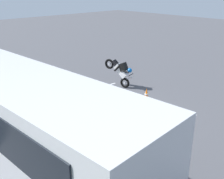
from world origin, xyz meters
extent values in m
plane|color=#4C4C51|center=(0.00, 0.00, 0.00)|extent=(80.00, 80.00, 0.00)
cube|color=silver|center=(-0.28, 4.52, 1.85)|extent=(10.99, 3.12, 2.80)
cube|color=black|center=(-0.21, 3.26, 2.41)|extent=(9.11, 0.57, 1.01)
cube|color=#198C3F|center=(-0.21, 3.26, 1.29)|extent=(9.55, 0.58, 0.28)
cube|color=black|center=(-0.28, 4.52, 0.23)|extent=(10.11, 2.87, 0.45)
cylinder|color=#473823|center=(-2.33, 1.50, 0.47)|extent=(0.14, 0.14, 0.77)
cube|color=black|center=(-2.32, 1.46, 0.05)|extent=(0.15, 0.27, 0.10)
cylinder|color=#473823|center=(-2.48, 1.47, 0.47)|extent=(0.14, 0.14, 0.77)
cube|color=black|center=(-2.47, 1.43, 0.05)|extent=(0.15, 0.27, 0.10)
cube|color=#3F594C|center=(-2.40, 1.48, 1.17)|extent=(0.43, 0.35, 0.64)
cylinder|color=#3F594C|center=(-2.17, 1.53, 1.19)|extent=(0.11, 0.11, 0.61)
sphere|color=tan|center=(-2.17, 1.53, 0.88)|extent=(0.11, 0.11, 0.09)
cylinder|color=#3F594C|center=(-2.64, 1.44, 1.19)|extent=(0.11, 0.11, 0.61)
sphere|color=tan|center=(-2.64, 1.44, 0.88)|extent=(0.11, 0.11, 0.09)
sphere|color=tan|center=(-2.40, 1.48, 1.63)|extent=(0.27, 0.27, 0.23)
cylinder|color=black|center=(-1.03, 1.66, 0.47)|extent=(0.13, 0.13, 0.77)
cube|color=black|center=(-1.03, 1.62, 0.05)|extent=(0.12, 0.27, 0.10)
cylinder|color=black|center=(-1.19, 1.65, 0.47)|extent=(0.13, 0.13, 0.77)
cube|color=black|center=(-1.19, 1.61, 0.05)|extent=(0.12, 0.27, 0.10)
cube|color=#D8F233|center=(-1.11, 1.66, 1.18)|extent=(0.40, 0.31, 0.64)
cube|color=silver|center=(-1.11, 1.66, 1.18)|extent=(0.41, 0.32, 0.06)
cylinder|color=#D8F233|center=(-0.87, 1.68, 1.19)|extent=(0.10, 0.10, 0.61)
sphere|color=tan|center=(-0.87, 1.68, 0.89)|extent=(0.10, 0.10, 0.09)
cylinder|color=#D8F233|center=(-1.35, 1.64, 1.19)|extent=(0.10, 0.10, 0.61)
sphere|color=tan|center=(-1.35, 1.64, 0.89)|extent=(0.10, 0.10, 0.09)
sphere|color=tan|center=(-1.11, 1.66, 1.64)|extent=(0.25, 0.25, 0.23)
cylinder|color=black|center=(0.12, 1.71, 0.49)|extent=(0.15, 0.15, 0.80)
cube|color=black|center=(0.13, 1.68, 0.05)|extent=(0.17, 0.28, 0.10)
cylinder|color=black|center=(-0.03, 1.67, 0.49)|extent=(0.15, 0.15, 0.80)
cube|color=black|center=(-0.02, 1.63, 0.05)|extent=(0.17, 0.28, 0.10)
cube|color=#3F594C|center=(0.05, 1.69, 1.23)|extent=(0.44, 0.38, 0.67)
cylinder|color=#3F594C|center=(0.28, 1.76, 1.24)|extent=(0.11, 0.11, 0.64)
sphere|color=tan|center=(0.28, 1.76, 0.93)|extent=(0.11, 0.11, 0.09)
cylinder|color=#3F594C|center=(-0.18, 1.62, 1.24)|extent=(0.11, 0.11, 0.64)
sphere|color=tan|center=(-0.18, 1.62, 0.93)|extent=(0.11, 0.11, 0.09)
sphere|color=tan|center=(0.05, 1.69, 1.70)|extent=(0.30, 0.30, 0.24)
cylinder|color=black|center=(1.39, 1.80, 0.46)|extent=(0.14, 0.14, 0.76)
cube|color=black|center=(1.39, 1.76, 0.05)|extent=(0.13, 0.27, 0.10)
cylinder|color=black|center=(1.23, 1.78, 0.46)|extent=(0.14, 0.14, 0.76)
cube|color=black|center=(1.24, 1.74, 0.05)|extent=(0.13, 0.27, 0.10)
cube|color=#3F594C|center=(1.31, 1.79, 1.16)|extent=(0.41, 0.33, 0.63)
cylinder|color=#3F594C|center=(1.55, 1.82, 1.17)|extent=(0.10, 0.10, 0.60)
sphere|color=tan|center=(1.55, 1.82, 0.87)|extent=(0.10, 0.10, 0.09)
cylinder|color=#3F594C|center=(1.07, 1.76, 1.17)|extent=(0.10, 0.10, 0.60)
sphere|color=tan|center=(1.07, 1.76, 0.87)|extent=(0.10, 0.10, 0.09)
sphere|color=tan|center=(1.31, 1.79, 1.61)|extent=(0.26, 0.26, 0.23)
torus|color=black|center=(-1.75, 2.48, 0.30)|extent=(0.60, 0.15, 0.60)
cylinder|color=silver|center=(-1.75, 2.48, 0.30)|extent=(0.12, 0.10, 0.12)
torus|color=black|center=(-3.20, 2.44, 0.30)|extent=(0.60, 0.15, 0.60)
cylinder|color=silver|center=(-3.20, 2.44, 0.30)|extent=(0.12, 0.12, 0.12)
cylinder|color=silver|center=(-1.80, 2.48, 0.65)|extent=(0.32, 0.07, 0.67)
cube|color=red|center=(-2.40, 2.46, 0.63)|extent=(0.85, 0.30, 0.36)
cube|color=black|center=(-2.88, 2.45, 0.68)|extent=(0.53, 0.24, 0.20)
cylinder|color=silver|center=(-2.77, 2.59, 0.42)|extent=(0.45, 0.09, 0.08)
cylinder|color=black|center=(-1.85, 2.48, 0.95)|extent=(0.05, 0.58, 0.04)
torus|color=black|center=(3.51, 2.43, 0.30)|extent=(0.61, 0.17, 0.60)
cylinder|color=silver|center=(3.51, 2.43, 0.30)|extent=(0.13, 0.11, 0.12)
torus|color=black|center=(2.07, 2.52, 0.30)|extent=(0.61, 0.17, 0.60)
cylinder|color=silver|center=(2.07, 2.52, 0.30)|extent=(0.13, 0.13, 0.12)
cylinder|color=silver|center=(3.46, 2.43, 0.65)|extent=(0.32, 0.08, 0.67)
cube|color=white|center=(2.86, 2.47, 0.63)|extent=(0.86, 0.33, 0.36)
cube|color=black|center=(2.39, 2.50, 0.68)|extent=(0.53, 0.25, 0.20)
cylinder|color=silver|center=(2.51, 2.63, 0.42)|extent=(0.45, 0.11, 0.08)
cylinder|color=black|center=(3.41, 2.43, 0.95)|extent=(0.07, 0.58, 0.04)
torus|color=black|center=(2.25, -3.22, 0.30)|extent=(0.61, 0.27, 0.60)
cylinder|color=silver|center=(2.25, -3.22, 0.30)|extent=(0.14, 0.13, 0.12)
torus|color=black|center=(3.29, -2.97, 1.27)|extent=(0.85, 0.33, 0.85)
cylinder|color=silver|center=(3.29, -2.97, 1.27)|extent=(0.15, 0.15, 0.12)
cylinder|color=silver|center=(2.05, -3.27, 0.59)|extent=(0.65, 0.21, 0.36)
cube|color=white|center=(2.50, -3.16, 0.98)|extent=(0.91, 0.48, 0.83)
cube|color=black|center=(2.81, -3.08, 1.34)|extent=(0.56, 0.34, 0.50)
cylinder|color=silver|center=(2.93, -3.20, 1.07)|extent=(0.40, 0.17, 0.36)
cylinder|color=black|center=(1.89, -3.31, 0.85)|extent=(0.17, 0.57, 0.04)
cube|color=black|center=(2.36, -3.20, 1.25)|extent=(0.57, 0.45, 0.55)
sphere|color=#0C59B2|center=(1.95, -3.30, 1.11)|extent=(0.31, 0.31, 0.26)
cylinder|color=black|center=(2.11, -3.07, 1.05)|extent=(0.47, 0.20, 0.14)
cylinder|color=black|center=(2.65, -2.94, 1.13)|extent=(0.36, 0.18, 0.36)
cylinder|color=black|center=(2.20, -3.42, 1.05)|extent=(0.47, 0.20, 0.14)
cylinder|color=black|center=(2.74, -3.29, 1.13)|extent=(0.36, 0.18, 0.36)
cube|color=orange|center=(0.26, -2.78, 0.01)|extent=(0.34, 0.34, 0.03)
cone|color=orange|center=(0.26, -2.78, 0.33)|extent=(0.26, 0.26, 0.60)
cylinder|color=white|center=(0.26, -2.78, 0.30)|extent=(0.19, 0.19, 0.07)
cube|color=white|center=(-2.40, -1.28, 0.00)|extent=(0.26, 3.61, 0.01)
cube|color=white|center=(0.44, -1.28, 0.00)|extent=(0.26, 3.63, 0.01)
cube|color=white|center=(3.29, -1.28, 0.00)|extent=(0.28, 4.18, 0.01)
camera|label=1|loc=(-8.00, 7.53, 5.62)|focal=43.48mm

